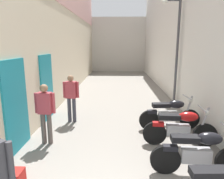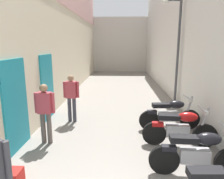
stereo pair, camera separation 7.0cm
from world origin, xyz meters
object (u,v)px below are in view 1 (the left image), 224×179
at_px(motorcycle_fourth, 170,113).
at_px(pedestrian_mid_alley, 45,110).
at_px(street_lamp, 175,45).
at_px(motorcycle_third, 180,127).
at_px(pedestrian_further_down, 71,95).
at_px(plastic_crate, 11,178).
at_px(motorcycle_second, 199,152).

xyz_separation_m(motorcycle_fourth, pedestrian_mid_alley, (-3.41, -1.04, 0.42)).
height_order(pedestrian_mid_alley, street_lamp, street_lamp).
bearing_deg(motorcycle_third, street_lamp, 79.06).
bearing_deg(motorcycle_third, pedestrian_mid_alley, 179.67).
bearing_deg(pedestrian_further_down, pedestrian_mid_alley, -101.26).
relative_size(motorcycle_third, street_lamp, 0.44).
bearing_deg(street_lamp, motorcycle_third, -100.94).
bearing_deg(motorcycle_third, pedestrian_further_down, 152.96).
distance_m(motorcycle_third, plastic_crate, 3.91).
height_order(motorcycle_fourth, street_lamp, street_lamp).
distance_m(motorcycle_third, street_lamp, 4.16).
relative_size(motorcycle_second, plastic_crate, 4.21).
xyz_separation_m(motorcycle_fourth, street_lamp, (0.69, 2.53, 2.00)).
bearing_deg(pedestrian_mid_alley, pedestrian_further_down, 78.74).
height_order(motorcycle_fourth, plastic_crate, motorcycle_fourth).
bearing_deg(pedestrian_further_down, motorcycle_second, -42.21).
xyz_separation_m(motorcycle_third, motorcycle_fourth, (-0.00, 1.06, 0.00)).
bearing_deg(motorcycle_fourth, motorcycle_third, -90.00).
relative_size(motorcycle_second, motorcycle_third, 1.00).
distance_m(motorcycle_second, motorcycle_fourth, 2.28).
xyz_separation_m(pedestrian_mid_alley, pedestrian_further_down, (0.31, 1.56, 0.00)).
bearing_deg(plastic_crate, motorcycle_second, 6.60).
relative_size(motorcycle_third, plastic_crate, 4.21).
height_order(motorcycle_third, motorcycle_fourth, same).
bearing_deg(pedestrian_further_down, street_lamp, 27.85).
height_order(motorcycle_fourth, pedestrian_further_down, pedestrian_further_down).
distance_m(motorcycle_second, pedestrian_mid_alley, 3.65).
xyz_separation_m(motorcycle_fourth, plastic_crate, (-3.53, -2.69, -0.36)).
bearing_deg(plastic_crate, motorcycle_fourth, 37.33).
xyz_separation_m(motorcycle_second, plastic_crate, (-3.53, -0.41, -0.36)).
relative_size(motorcycle_second, motorcycle_fourth, 1.00).
height_order(pedestrian_mid_alley, plastic_crate, pedestrian_mid_alley).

